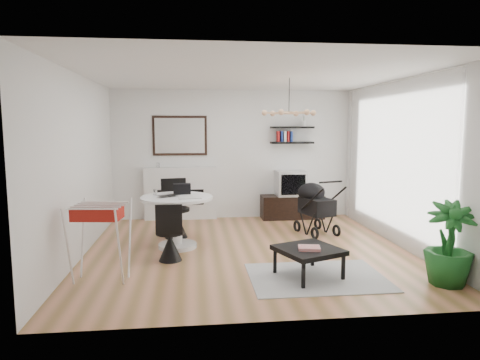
{
  "coord_description": "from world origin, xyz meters",
  "views": [
    {
      "loc": [
        -0.85,
        -6.49,
        1.92
      ],
      "look_at": [
        -0.08,
        0.4,
        1.07
      ],
      "focal_mm": 32.0,
      "sensor_mm": 36.0,
      "label": 1
    }
  ],
  "objects": [
    {
      "name": "chair_near",
      "position": [
        -1.18,
        -0.42,
        0.27
      ],
      "size": [
        0.41,
        0.41,
        0.86
      ],
      "rotation": [
        0.0,
        0.0,
        3.14
      ],
      "color": "black",
      "rests_on": "floor"
    },
    {
      "name": "laptop",
      "position": [
        -1.21,
        0.22,
        0.85
      ],
      "size": [
        0.41,
        0.37,
        0.03
      ],
      "primitive_type": "imported",
      "rotation": [
        0.0,
        0.0,
        0.55
      ],
      "color": "black",
      "rests_on": "dining_table"
    },
    {
      "name": "wall_left",
      "position": [
        -2.5,
        0.0,
        1.35
      ],
      "size": [
        0.0,
        5.0,
        5.0
      ],
      "primitive_type": "plane",
      "rotation": [
        1.57,
        0.0,
        1.57
      ],
      "color": "white",
      "rests_on": "floor"
    },
    {
      "name": "rug",
      "position": [
        0.73,
        -1.33,
        0.01
      ],
      "size": [
        1.73,
        1.25,
        0.01
      ],
      "primitive_type": "cube",
      "color": "#A4A4A4",
      "rests_on": "floor"
    },
    {
      "name": "tv_console",
      "position": [
        1.24,
        2.26,
        0.25
      ],
      "size": [
        1.31,
        0.46,
        0.49
      ],
      "primitive_type": "cube",
      "color": "black",
      "rests_on": "floor"
    },
    {
      "name": "drinking_glass",
      "position": [
        -1.46,
        0.46,
        0.88
      ],
      "size": [
        0.06,
        0.06,
        0.09
      ],
      "primitive_type": "cylinder",
      "color": "white",
      "rests_on": "dining_table"
    },
    {
      "name": "floor",
      "position": [
        0.0,
        0.0,
        0.0
      ],
      "size": [
        5.0,
        5.0,
        0.0
      ],
      "primitive_type": "plane",
      "color": "olive",
      "rests_on": "ground"
    },
    {
      "name": "black_bag",
      "position": [
        -1.02,
        0.54,
        0.92
      ],
      "size": [
        0.29,
        0.18,
        0.17
      ],
      "primitive_type": "cube",
      "rotation": [
        0.0,
        0.0,
        0.04
      ],
      "color": "black",
      "rests_on": "dining_table"
    },
    {
      "name": "shelf_lower",
      "position": [
        1.24,
        2.37,
        1.6
      ],
      "size": [
        0.9,
        0.25,
        0.04
      ],
      "primitive_type": "cube",
      "color": "black",
      "rests_on": "wall_back"
    },
    {
      "name": "newspaper",
      "position": [
        -0.89,
        0.14,
        0.84
      ],
      "size": [
        0.38,
        0.32,
        0.01
      ],
      "primitive_type": "cube",
      "rotation": [
        0.0,
        0.0,
        0.09
      ],
      "color": "silver",
      "rests_on": "dining_table"
    },
    {
      "name": "potted_plant",
      "position": [
        2.25,
        -1.73,
        0.52
      ],
      "size": [
        0.72,
        0.72,
        1.03
      ],
      "primitive_type": "imported",
      "rotation": [
        0.0,
        0.0,
        -0.3
      ],
      "color": "#18571E",
      "rests_on": "floor"
    },
    {
      "name": "magazines",
      "position": [
        0.61,
        -1.36,
        0.4
      ],
      "size": [
        0.31,
        0.26,
        0.04
      ],
      "primitive_type": "cube",
      "rotation": [
        0.0,
        0.0,
        -0.2
      ],
      "color": "red",
      "rests_on": "coffee_table"
    },
    {
      "name": "pendant_lamp",
      "position": [
        0.7,
        0.3,
        2.15
      ],
      "size": [
        0.9,
        0.9,
        0.1
      ],
      "primitive_type": null,
      "color": "tan",
      "rests_on": "ceiling"
    },
    {
      "name": "ceiling",
      "position": [
        0.0,
        0.0,
        2.7
      ],
      "size": [
        5.0,
        5.0,
        0.0
      ],
      "primitive_type": "plane",
      "color": "white",
      "rests_on": "wall_back"
    },
    {
      "name": "coffee_table",
      "position": [
        0.62,
        -1.28,
        0.34
      ],
      "size": [
        0.94,
        0.94,
        0.37
      ],
      "rotation": [
        0.0,
        0.0,
        0.38
      ],
      "color": "black",
      "rests_on": "rug"
    },
    {
      "name": "crt_tv",
      "position": [
        1.2,
        2.26,
        0.75
      ],
      "size": [
        0.6,
        0.53,
        0.53
      ],
      "color": "silver",
      "rests_on": "tv_console"
    },
    {
      "name": "sheer_curtain",
      "position": [
        2.4,
        0.2,
        1.35
      ],
      "size": [
        0.04,
        3.6,
        2.6
      ],
      "primitive_type": "cube",
      "color": "white",
      "rests_on": "wall_right"
    },
    {
      "name": "chair_far",
      "position": [
        -1.15,
        0.94,
        0.32
      ],
      "size": [
        0.51,
        0.52,
        1.02
      ],
      "rotation": [
        0.0,
        0.0,
        0.19
      ],
      "color": "black",
      "rests_on": "floor"
    },
    {
      "name": "fireplace",
      "position": [
        -1.1,
        2.42,
        0.69
      ],
      "size": [
        1.5,
        0.17,
        2.16
      ],
      "color": "white",
      "rests_on": "floor"
    },
    {
      "name": "shelf_upper",
      "position": [
        1.24,
        2.37,
        1.92
      ],
      "size": [
        0.9,
        0.25,
        0.04
      ],
      "primitive_type": "cube",
      "color": "black",
      "rests_on": "wall_back"
    },
    {
      "name": "wall_right",
      "position": [
        2.5,
        0.0,
        1.35
      ],
      "size": [
        0.0,
        5.0,
        5.0
      ],
      "primitive_type": "plane",
      "rotation": [
        1.57,
        0.0,
        -1.57
      ],
      "color": "white",
      "rests_on": "floor"
    },
    {
      "name": "wall_back",
      "position": [
        0.0,
        2.5,
        1.35
      ],
      "size": [
        5.0,
        0.0,
        5.0
      ],
      "primitive_type": "plane",
      "rotation": [
        1.57,
        0.0,
        0.0
      ],
      "color": "white",
      "rests_on": "floor"
    },
    {
      "name": "stroller",
      "position": [
        1.36,
        0.98,
        0.44
      ],
      "size": [
        0.73,
        0.92,
        1.02
      ],
      "rotation": [
        0.0,
        0.0,
        0.31
      ],
      "color": "black",
      "rests_on": "floor"
    },
    {
      "name": "dining_table",
      "position": [
        -1.1,
        0.27,
        0.55
      ],
      "size": [
        1.14,
        1.14,
        0.83
      ],
      "color": "white",
      "rests_on": "floor"
    },
    {
      "name": "drying_rack",
      "position": [
        -2.0,
        -1.14,
        0.52
      ],
      "size": [
        0.73,
        0.69,
        0.99
      ],
      "rotation": [
        0.0,
        0.0,
        -0.12
      ],
      "color": "white",
      "rests_on": "floor"
    }
  ]
}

